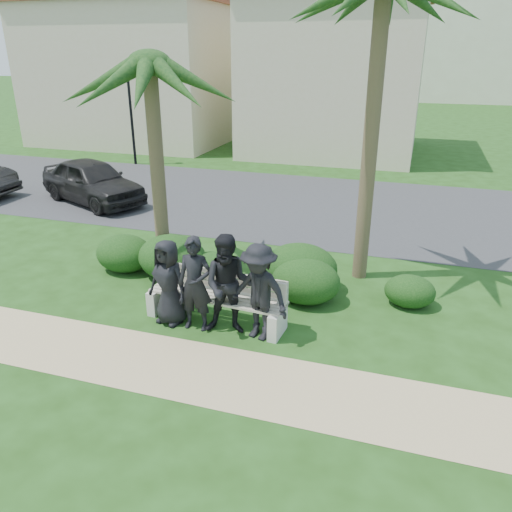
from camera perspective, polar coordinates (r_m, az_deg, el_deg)
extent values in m
plane|color=#1D3E11|center=(9.81, -3.42, -6.97)|extent=(160.00, 160.00, 0.00)
cube|color=tan|center=(8.42, -7.89, -12.66)|extent=(30.00, 1.60, 0.01)
cube|color=#2D2D30|center=(16.95, 6.30, 5.82)|extent=(160.00, 8.00, 0.01)
cube|color=beige|center=(30.07, -13.34, 19.38)|extent=(10.00, 8.00, 7.00)
cube|color=brown|center=(30.14, -14.02, 26.31)|extent=(10.40, 8.40, 0.30)
cube|color=beige|center=(26.31, 9.12, 19.32)|extent=(8.00, 8.00, 7.00)
cylinder|color=black|center=(23.52, -14.03, 14.94)|extent=(0.12, 0.12, 4.00)
sphere|color=white|center=(23.37, -14.54, 20.06)|extent=(0.36, 0.36, 0.36)
cube|color=gray|center=(9.42, -4.71, -4.84)|extent=(2.72, 0.81, 0.04)
cube|color=gray|center=(9.52, -4.16, -2.65)|extent=(2.68, 0.25, 0.31)
cube|color=beige|center=(10.04, -11.32, -5.08)|extent=(0.22, 0.63, 0.49)
cube|color=beige|center=(9.19, 2.65, -7.37)|extent=(0.22, 0.63, 0.49)
imported|color=black|center=(9.40, -9.98, -2.97)|extent=(0.91, 0.70, 1.65)
imported|color=black|center=(9.10, -6.98, -3.20)|extent=(0.68, 0.47, 1.80)
imported|color=black|center=(8.90, -3.13, -3.35)|extent=(1.05, 0.89, 1.89)
imported|color=black|center=(8.73, 0.31, -4.18)|extent=(1.30, 0.96, 1.80)
ellipsoid|color=black|center=(12.07, -14.83, 0.42)|extent=(1.35, 1.11, 0.88)
ellipsoid|color=black|center=(11.41, -9.55, -0.01)|extent=(1.58, 1.30, 1.03)
ellipsoid|color=black|center=(11.16, -4.92, -1.20)|extent=(1.07, 0.88, 0.70)
ellipsoid|color=black|center=(10.26, 5.71, -2.73)|extent=(1.42, 1.17, 0.93)
ellipsoid|color=black|center=(10.73, 5.08, -1.19)|extent=(1.60, 1.32, 1.04)
ellipsoid|color=black|center=(10.55, 17.18, -3.77)|extent=(1.01, 0.83, 0.66)
ellipsoid|color=black|center=(11.51, -9.88, -0.23)|extent=(1.35, 1.11, 0.88)
cylinder|color=brown|center=(11.48, -11.18, 9.33)|extent=(0.32, 0.32, 4.58)
cylinder|color=brown|center=(10.86, 12.95, 12.50)|extent=(0.32, 0.32, 6.07)
imported|color=black|center=(17.86, -18.20, 8.12)|extent=(4.63, 3.30, 1.46)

